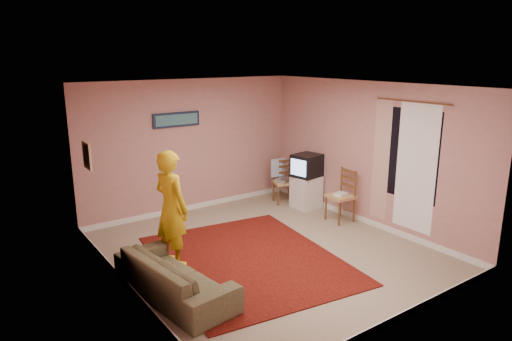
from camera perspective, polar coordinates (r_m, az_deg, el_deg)
ground at (r=7.39m, az=1.30°, el=-10.00°), size 5.00×5.00×0.00m
wall_back at (r=9.04m, az=-8.13°, el=3.04°), size 4.50×0.02×2.60m
wall_front at (r=5.26m, az=17.90°, el=-5.72°), size 4.50×0.02×2.60m
wall_left at (r=5.95m, az=-16.36°, el=-3.29°), size 0.02×5.00×2.60m
wall_right at (r=8.46m, az=13.70°, el=2.01°), size 0.02×5.00×2.60m
ceiling at (r=6.75m, az=1.43°, el=10.56°), size 4.50×5.00×0.02m
baseboard_back at (r=9.35m, az=-7.84°, el=-4.51°), size 4.50×0.02×0.10m
baseboard_front at (r=5.79m, az=16.84°, el=-17.41°), size 4.50×0.02×0.10m
baseboard_left at (r=6.43m, az=-15.48°, el=-13.97°), size 0.02×5.00×0.10m
baseboard_right at (r=8.80m, az=13.18°, el=-5.98°), size 0.02×5.00×0.10m
window at (r=7.88m, az=18.64°, el=1.89°), size 0.01×1.10×1.50m
curtain_sheer at (r=7.83m, az=19.34°, el=0.25°), size 0.01×0.75×2.10m
curtain_floral at (r=8.23m, az=15.35°, el=1.20°), size 0.01×0.35×2.10m
curtain_rod at (r=7.72m, az=18.96°, el=8.17°), size 0.02×1.40×0.02m
picture_back at (r=8.79m, az=-9.90°, el=6.29°), size 0.95×0.04×0.28m
picture_left at (r=7.39m, az=-20.35°, el=1.76°), size 0.04×0.38×0.42m
area_rug at (r=7.08m, az=-1.08°, el=-11.05°), size 2.94×3.48×0.02m
tv_cabinet at (r=9.36m, az=6.28°, el=-2.66°), size 0.51×0.47×0.65m
crt_tv at (r=9.21m, az=6.36°, el=0.63°), size 0.60×0.55×0.45m
chair_a at (r=9.56m, az=3.51°, el=-0.86°), size 0.51×0.50×0.49m
dvd_player at (r=9.57m, az=3.50°, el=-1.20°), size 0.43×0.37×0.06m
blue_throw at (r=9.66m, az=2.82°, el=0.39°), size 0.36×0.04×0.38m
chair_b at (r=8.61m, az=10.54°, el=-2.44°), size 0.45×0.47×0.53m
game_console at (r=8.63m, az=10.52°, el=-2.91°), size 0.26×0.21×0.05m
sofa at (r=6.10m, az=-10.18°, el=-12.87°), size 0.98×1.97×0.55m
person at (r=6.76m, az=-10.53°, el=-4.67°), size 0.55×0.71×1.74m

